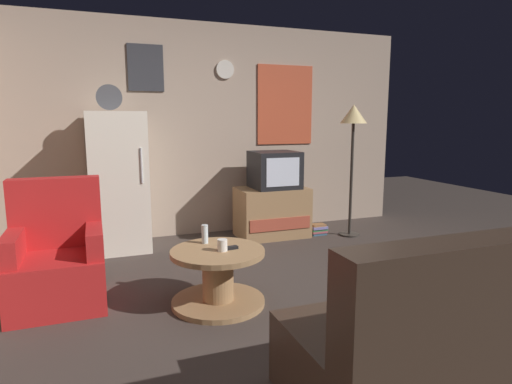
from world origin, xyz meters
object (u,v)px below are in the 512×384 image
(armchair, at_px, (58,261))
(coffee_table, at_px, (218,277))
(crt_tv, at_px, (275,170))
(standing_lamp, at_px, (353,124))
(wine_glass, at_px, (205,234))
(remote_control, at_px, (228,248))
(fridge, at_px, (118,181))
(book_stack, at_px, (318,229))
(couch, at_px, (459,339))
(mug_ceramic_white, at_px, (222,245))
(tv_stand, at_px, (272,212))

(armchair, bearing_deg, coffee_table, -22.31)
(crt_tv, relative_size, standing_lamp, 0.34)
(wine_glass, distance_m, remote_control, 0.27)
(crt_tv, height_order, coffee_table, crt_tv)
(fridge, relative_size, book_stack, 8.71)
(coffee_table, bearing_deg, couch, -60.90)
(standing_lamp, relative_size, mug_ceramic_white, 17.67)
(mug_ceramic_white, xyz_separation_m, remote_control, (0.05, 0.02, -0.03))
(couch, bearing_deg, tv_stand, 84.54)
(mug_ceramic_white, bearing_deg, remote_control, 17.96)
(coffee_table, bearing_deg, armchair, 157.69)
(tv_stand, distance_m, crt_tv, 0.52)
(fridge, height_order, coffee_table, fridge)
(fridge, height_order, standing_lamp, fridge)
(mug_ceramic_white, bearing_deg, couch, -60.94)
(coffee_table, xyz_separation_m, book_stack, (1.72, 1.56, -0.15))
(standing_lamp, bearing_deg, couch, -112.76)
(tv_stand, height_order, armchair, armchair)
(mug_ceramic_white, relative_size, book_stack, 0.44)
(couch, bearing_deg, mug_ceramic_white, 119.06)
(coffee_table, height_order, armchair, armchair)
(wine_glass, xyz_separation_m, remote_control, (0.12, -0.23, -0.06))
(crt_tv, relative_size, couch, 0.32)
(couch, distance_m, book_stack, 3.21)
(remote_control, xyz_separation_m, armchair, (-1.23, 0.50, -0.11))
(fridge, relative_size, couch, 1.04)
(wine_glass, height_order, mug_ceramic_white, wine_glass)
(armchair, bearing_deg, fridge, 67.55)
(coffee_table, height_order, mug_ceramic_white, mug_ceramic_white)
(mug_ceramic_white, height_order, remote_control, mug_ceramic_white)
(tv_stand, xyz_separation_m, crt_tv, (0.03, -0.00, 0.52))
(couch, bearing_deg, armchair, 135.07)
(crt_tv, bearing_deg, standing_lamp, -18.52)
(mug_ceramic_white, bearing_deg, wine_glass, 106.35)
(armchair, xyz_separation_m, book_stack, (2.87, 1.08, -0.27))
(mug_ceramic_white, distance_m, couch, 1.70)
(fridge, xyz_separation_m, armchair, (-0.54, -1.31, -0.42))
(standing_lamp, xyz_separation_m, book_stack, (-0.35, 0.16, -1.29))
(mug_ceramic_white, relative_size, remote_control, 0.60)
(standing_lamp, height_order, armchair, standing_lamp)
(tv_stand, distance_m, mug_ceramic_white, 2.08)
(fridge, xyz_separation_m, crt_tv, (1.79, -0.09, 0.06))
(coffee_table, relative_size, remote_control, 4.80)
(wine_glass, xyz_separation_m, couch, (0.89, -1.73, -0.20))
(tv_stand, height_order, crt_tv, crt_tv)
(crt_tv, height_order, standing_lamp, standing_lamp)
(fridge, bearing_deg, couch, -66.20)
(book_stack, bearing_deg, coffee_table, -137.88)
(remote_control, bearing_deg, coffee_table, 154.34)
(mug_ceramic_white, relative_size, armchair, 0.09)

